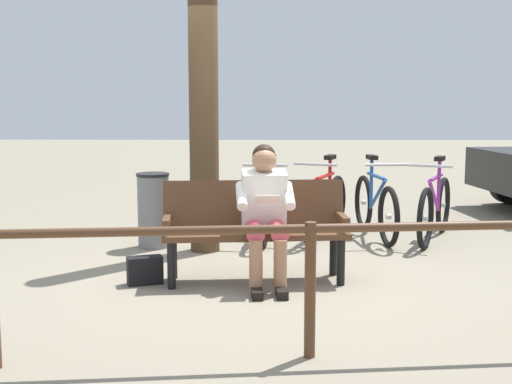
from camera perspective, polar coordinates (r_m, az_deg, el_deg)
ground_plane at (r=6.20m, az=0.02°, el=-7.02°), size 40.00×40.00×0.00m
bench at (r=5.97m, az=-0.11°, el=-2.60°), size 1.64×0.62×0.87m
person_reading at (r=5.79m, az=0.75°, el=-1.35°), size 0.52×0.79×1.20m
handbag at (r=5.99m, az=-9.28°, el=-6.48°), size 0.33×0.23×0.24m
tree_trunk at (r=7.05m, az=-4.43°, el=10.15°), size 0.30×0.30×3.75m
litter_bin at (r=7.37m, az=-8.58°, el=-1.51°), size 0.35×0.35×0.80m
bicycle_red at (r=7.91m, az=14.74°, el=-1.35°), size 0.77×1.55×0.94m
bicycle_black at (r=7.92m, az=9.94°, el=-1.20°), size 0.48×1.67×0.94m
bicycle_blue at (r=7.86m, az=5.80°, el=-1.19°), size 0.71×1.59×0.94m
bicycle_purple at (r=7.75m, az=1.12°, el=-1.27°), size 0.48×1.68×0.94m
railing_fence at (r=4.18m, az=4.57°, el=-5.73°), size 3.82×0.49×0.85m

